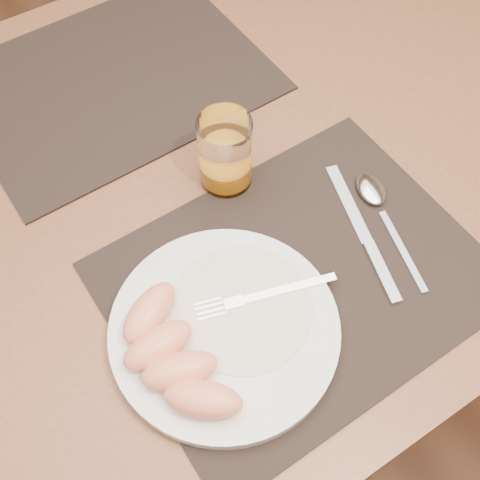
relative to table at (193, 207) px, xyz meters
name	(u,v)px	position (x,y,z in m)	size (l,w,h in m)	color
ground	(211,362)	(0.00, 0.00, -0.67)	(5.00, 5.00, 0.00)	brown
table	(193,207)	(0.00, 0.00, 0.00)	(1.40, 0.90, 0.75)	brown
placemat_near	(298,278)	(0.03, -0.22, 0.09)	(0.45, 0.35, 0.00)	black
placemat_far	(115,79)	(-0.01, 0.22, 0.09)	(0.45, 0.35, 0.00)	black
plate	(224,329)	(-0.09, -0.23, 0.10)	(0.27, 0.27, 0.02)	white
plate_dressing	(241,307)	(-0.06, -0.22, 0.10)	(0.17, 0.17, 0.00)	white
fork	(254,298)	(-0.04, -0.22, 0.11)	(0.17, 0.07, 0.00)	silver
knife	(367,242)	(0.13, -0.23, 0.09)	(0.08, 0.22, 0.01)	silver
spoon	(375,198)	(0.19, -0.18, 0.09)	(0.07, 0.19, 0.01)	silver
juice_glass	(225,155)	(0.04, -0.04, 0.14)	(0.07, 0.07, 0.11)	white
grapefruit_wedges	(172,356)	(-0.16, -0.24, 0.12)	(0.10, 0.20, 0.03)	#FF9668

